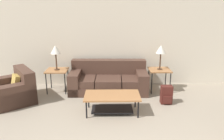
{
  "coord_description": "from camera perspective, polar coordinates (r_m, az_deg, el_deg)",
  "views": [
    {
      "loc": [
        -0.26,
        -1.83,
        2.27
      ],
      "look_at": [
        -0.18,
        3.22,
        0.8
      ],
      "focal_mm": 35.0,
      "sensor_mm": 36.0,
      "label": 1
    }
  ],
  "objects": [
    {
      "name": "side_table_right",
      "position": [
        6.13,
        12.32,
        -0.35
      ],
      "size": [
        0.58,
        0.55,
        0.62
      ],
      "color": "#A87042",
      "rests_on": "ground_plane"
    },
    {
      "name": "couch",
      "position": [
        6.06,
        -0.9,
        -2.79
      ],
      "size": [
        2.12,
        0.99,
        0.82
      ],
      "color": "#4C3328",
      "rests_on": "ground_plane"
    },
    {
      "name": "table_lamp_left",
      "position": [
        6.0,
        -14.55,
        4.99
      ],
      "size": [
        0.26,
        0.26,
        0.67
      ],
      "color": "#472D1E",
      "rests_on": "side_table_left"
    },
    {
      "name": "backpack",
      "position": [
        5.46,
        14.02,
        -6.34
      ],
      "size": [
        0.27,
        0.26,
        0.45
      ],
      "color": "#4C1E19",
      "rests_on": "ground_plane"
    },
    {
      "name": "armchair",
      "position": [
        5.89,
        -24.34,
        -4.93
      ],
      "size": [
        1.36,
        1.38,
        0.8
      ],
      "color": "#4C3328",
      "rests_on": "ground_plane"
    },
    {
      "name": "side_table_left",
      "position": [
        6.13,
        -14.16,
        -0.47
      ],
      "size": [
        0.58,
        0.55,
        0.62
      ],
      "color": "#A87042",
      "rests_on": "ground_plane"
    },
    {
      "name": "table_lamp_right",
      "position": [
        5.99,
        12.66,
        5.12
      ],
      "size": [
        0.26,
        0.26,
        0.67
      ],
      "color": "#472D1E",
      "rests_on": "side_table_right"
    },
    {
      "name": "wall_back",
      "position": [
        6.37,
        1.48,
        7.5
      ],
      "size": [
        8.93,
        0.06,
        2.6
      ],
      "color": "silver",
      "rests_on": "ground_plane"
    },
    {
      "name": "coffee_table",
      "position": [
        4.83,
        0.05,
        -7.68
      ],
      "size": [
        1.21,
        0.63,
        0.42
      ],
      "color": "#A87042",
      "rests_on": "ground_plane"
    }
  ]
}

